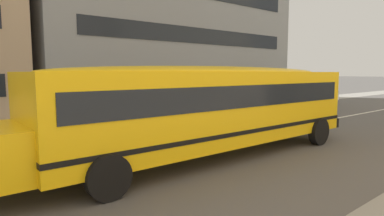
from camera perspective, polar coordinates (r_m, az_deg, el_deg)
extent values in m
plane|color=#54514F|center=(12.62, 5.90, -5.37)|extent=(400.00, 400.00, 0.00)
cube|color=gray|center=(18.67, -11.08, -1.64)|extent=(120.00, 3.00, 0.01)
cube|color=silver|center=(12.62, 5.90, -5.36)|extent=(110.00, 0.16, 0.01)
cube|color=yellow|center=(9.74, 3.82, 0.20)|extent=(10.41, 2.45, 2.08)
cube|color=black|center=(13.97, 19.80, -1.91)|extent=(0.21, 2.36, 0.34)
cube|color=black|center=(9.71, 3.84, 2.39)|extent=(9.79, 2.49, 0.60)
cube|color=black|center=(9.82, 3.79, -3.36)|extent=(10.43, 2.48, 0.11)
ellipsoid|color=yellow|center=(9.69, 3.86, 6.32)|extent=(9.99, 2.26, 0.34)
cylinder|color=red|center=(9.11, -17.77, -1.16)|extent=(0.42, 0.42, 0.03)
cylinder|color=black|center=(6.79, -14.45, -11.66)|extent=(0.95, 0.27, 0.94)
cylinder|color=black|center=(8.91, -20.91, -7.56)|extent=(0.95, 0.27, 0.94)
cylinder|color=black|center=(12.28, 21.32, -3.86)|extent=(0.95, 0.27, 0.94)
cylinder|color=black|center=(13.57, 12.60, -2.65)|extent=(0.95, 0.27, 0.94)
cube|color=silver|center=(27.65, 20.99, 1.94)|extent=(3.92, 1.75, 0.70)
cube|color=black|center=(27.48, 20.90, 3.31)|extent=(2.22, 1.59, 0.64)
cylinder|color=black|center=(29.22, 20.72, 1.47)|extent=(0.60, 0.19, 0.60)
cylinder|color=black|center=(28.45, 23.72, 1.22)|extent=(0.60, 0.19, 0.60)
cylinder|color=black|center=(26.98, 18.06, 1.20)|extent=(0.60, 0.19, 0.60)
cylinder|color=black|center=(26.14, 21.24, 0.93)|extent=(0.60, 0.19, 0.60)
cube|color=gray|center=(28.05, -5.32, 17.47)|extent=(21.29, 9.81, 16.00)
cube|color=black|center=(23.64, 1.63, 4.77)|extent=(17.88, 0.04, 1.10)
cube|color=black|center=(23.77, 1.65, 12.50)|extent=(17.88, 0.04, 1.10)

